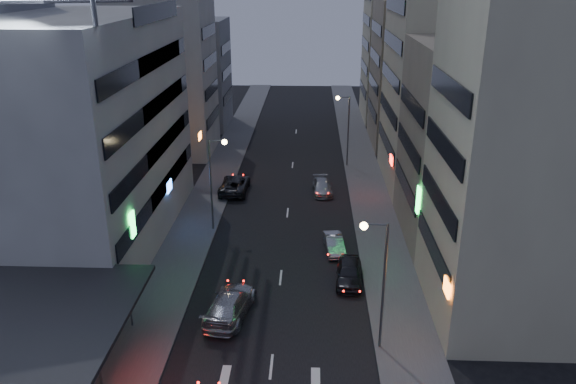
# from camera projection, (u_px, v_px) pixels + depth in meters

# --- Properties ---
(sidewalk_left) EXTENTS (4.00, 120.00, 0.12)m
(sidewalk_left) POSITION_uv_depth(u_px,v_px,m) (210.00, 195.00, 56.20)
(sidewalk_left) COLOR #4C4C4F
(sidewalk_left) RESTS_ON ground
(sidewalk_right) EXTENTS (4.00, 120.00, 0.12)m
(sidewalk_right) POSITION_uv_depth(u_px,v_px,m) (370.00, 198.00, 55.58)
(sidewalk_right) COLOR #4C4C4F
(sidewalk_right) RESTS_ON ground
(food_court) EXTENTS (11.00, 13.00, 3.88)m
(food_court) POSITION_uv_depth(u_px,v_px,m) (6.00, 353.00, 29.65)
(food_court) COLOR #C0BB97
(food_court) RESTS_ON ground
(white_building) EXTENTS (14.00, 24.00, 18.00)m
(white_building) POSITION_uv_depth(u_px,v_px,m) (68.00, 134.00, 43.99)
(white_building) COLOR #B8B8B3
(white_building) RESTS_ON ground
(shophouse_near) EXTENTS (10.00, 11.00, 20.00)m
(shophouse_near) POSITION_uv_depth(u_px,v_px,m) (527.00, 166.00, 33.56)
(shophouse_near) COLOR #C0BB97
(shophouse_near) RESTS_ON ground
(shophouse_mid) EXTENTS (11.00, 12.00, 16.00)m
(shophouse_mid) POSITION_uv_depth(u_px,v_px,m) (478.00, 144.00, 44.97)
(shophouse_mid) COLOR gray
(shophouse_mid) RESTS_ON ground
(shophouse_far) EXTENTS (10.00, 14.00, 22.00)m
(shophouse_far) POSITION_uv_depth(u_px,v_px,m) (441.00, 78.00, 56.02)
(shophouse_far) COLOR #C0BB97
(shophouse_far) RESTS_ON ground
(far_left_a) EXTENTS (11.00, 10.00, 20.00)m
(far_left_a) POSITION_uv_depth(u_px,v_px,m) (164.00, 71.00, 66.86)
(far_left_a) COLOR #B8B8B3
(far_left_a) RESTS_ON ground
(far_left_b) EXTENTS (12.00, 10.00, 15.00)m
(far_left_b) POSITION_uv_depth(u_px,v_px,m) (185.00, 74.00, 79.89)
(far_left_b) COLOR gray
(far_left_b) RESTS_ON ground
(far_right_a) EXTENTS (11.00, 12.00, 18.00)m
(far_right_a) POSITION_uv_depth(u_px,v_px,m) (418.00, 74.00, 70.69)
(far_right_a) COLOR gray
(far_right_a) RESTS_ON ground
(far_right_b) EXTENTS (12.00, 12.00, 24.00)m
(far_right_b) POSITION_uv_depth(u_px,v_px,m) (407.00, 38.00, 82.63)
(far_right_b) COLOR #C0BB97
(far_right_b) RESTS_ON ground
(street_lamp_right_near) EXTENTS (1.60, 0.44, 8.02)m
(street_lamp_right_near) POSITION_uv_depth(u_px,v_px,m) (378.00, 268.00, 31.39)
(street_lamp_right_near) COLOR #595B60
(street_lamp_right_near) RESTS_ON sidewalk_right
(street_lamp_left) EXTENTS (1.60, 0.44, 8.02)m
(street_lamp_left) POSITION_uv_depth(u_px,v_px,m) (215.00, 171.00, 46.75)
(street_lamp_left) COLOR #595B60
(street_lamp_left) RESTS_ON sidewalk_left
(street_lamp_right_far) EXTENTS (1.60, 0.44, 8.02)m
(street_lamp_right_far) POSITION_uv_depth(u_px,v_px,m) (345.00, 121.00, 63.06)
(street_lamp_right_far) COLOR #595B60
(street_lamp_right_far) RESTS_ON sidewalk_right
(parked_car_right_near) EXTENTS (2.15, 4.64, 1.54)m
(parked_car_right_near) POSITION_uv_depth(u_px,v_px,m) (349.00, 272.00, 40.16)
(parked_car_right_near) COLOR #232327
(parked_car_right_near) RESTS_ON ground
(parked_car_right_mid) EXTENTS (1.78, 4.04, 1.29)m
(parked_car_right_mid) POSITION_uv_depth(u_px,v_px,m) (334.00, 244.00, 44.72)
(parked_car_right_mid) COLOR #9FA1A7
(parked_car_right_mid) RESTS_ON ground
(parked_car_left) EXTENTS (2.78, 5.86, 1.62)m
(parked_car_left) POSITION_uv_depth(u_px,v_px,m) (235.00, 184.00, 56.92)
(parked_car_left) COLOR #26272B
(parked_car_left) RESTS_ON ground
(parked_car_right_far) EXTENTS (2.16, 4.61, 1.30)m
(parked_car_right_far) POSITION_uv_depth(u_px,v_px,m) (322.00, 187.00, 56.72)
(parked_car_right_far) COLOR #9A9DA1
(parked_car_right_far) RESTS_ON ground
(road_car_silver) EXTENTS (3.31, 6.17, 1.70)m
(road_car_silver) POSITION_uv_depth(u_px,v_px,m) (230.00, 304.00, 36.15)
(road_car_silver) COLOR #A5A6AD
(road_car_silver) RESTS_ON ground
(scooter_silver_b) EXTENTS (0.87, 1.91, 1.12)m
(scooter_silver_b) POSITION_uv_depth(u_px,v_px,m) (418.00, 380.00, 29.64)
(scooter_silver_b) COLOR #B0B4B8
(scooter_silver_b) RESTS_ON sidewalk_right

